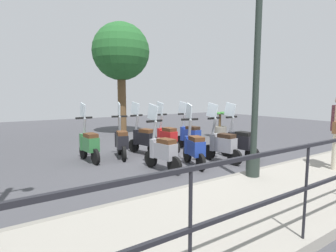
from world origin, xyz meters
TOP-DOWN VIEW (x-y plane):
  - ground_plane at (0.00, 0.00)m, footprint 28.00×28.00m
  - promenade_walkway at (-3.15, 0.00)m, footprint 2.20×20.00m
  - lamp_post_near at (-2.40, 0.22)m, footprint 0.26×0.90m
  - tree_distant at (5.04, -0.28)m, footprint 2.44×2.44m
  - potted_palm at (2.05, -3.26)m, footprint 1.06×0.66m
  - scooter_near_0 at (-0.90, -1.09)m, footprint 1.23×0.44m
  - scooter_near_1 at (-0.89, -0.44)m, footprint 1.23×0.45m
  - scooter_near_2 at (-0.80, 0.40)m, footprint 1.21×0.53m
  - scooter_near_3 at (-0.69, 1.24)m, footprint 1.23×0.46m
  - scooter_far_0 at (0.80, -0.71)m, footprint 1.23×0.44m
  - scooter_far_1 at (0.92, 0.08)m, footprint 1.23×0.44m
  - scooter_far_2 at (1.04, 0.81)m, footprint 1.21×0.53m
  - scooter_far_3 at (0.99, 1.52)m, footprint 1.21×0.52m
  - scooter_far_4 at (1.07, 2.40)m, footprint 1.23×0.44m

SIDE VIEW (x-z plane):
  - ground_plane at x=0.00m, z-range 0.00..0.00m
  - promenade_walkway at x=-3.15m, z-range 0.00..0.15m
  - potted_palm at x=2.05m, z-range -0.08..0.97m
  - scooter_near_0 at x=-0.90m, z-range -0.29..1.25m
  - scooter_near_1 at x=-0.89m, z-range -0.29..1.25m
  - scooter_near_2 at x=-0.80m, z-range -0.29..1.25m
  - scooter_near_3 at x=-0.69m, z-range -0.29..1.25m
  - scooter_far_0 at x=0.80m, z-range -0.29..1.25m
  - scooter_far_1 at x=0.92m, z-range -0.29..1.25m
  - scooter_far_2 at x=1.04m, z-range -0.29..1.25m
  - scooter_far_3 at x=0.99m, z-range -0.29..1.25m
  - scooter_far_4 at x=1.07m, z-range -0.29..1.25m
  - lamp_post_near at x=-2.40m, z-range -0.10..4.59m
  - tree_distant at x=5.04m, z-range 1.13..5.93m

